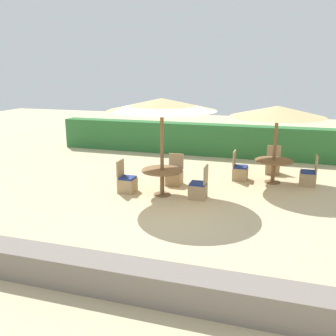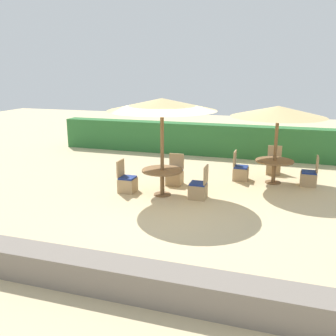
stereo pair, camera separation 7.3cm
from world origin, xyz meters
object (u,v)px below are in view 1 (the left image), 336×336
at_px(parasol_center, 162,105).
at_px(parasol_back_right, 278,112).
at_px(patio_chair_center_north, 174,176).
at_px(patio_chair_back_right_north, 273,166).
at_px(patio_chair_back_right_west, 240,172).
at_px(patio_chair_center_west, 127,183).
at_px(round_table_center, 162,175).
at_px(patio_chair_center_east, 199,189).
at_px(patio_chair_back_right_east, 308,177).
at_px(round_table_back_right, 274,164).

bearing_deg(parasol_center, parasol_back_right, 36.39).
xyz_separation_m(patio_chair_center_north, patio_chair_back_right_north, (2.84, 2.19, 0.00)).
relative_size(patio_chair_back_right_west, patio_chair_back_right_north, 1.00).
relative_size(patio_chair_center_west, patio_chair_back_right_north, 1.00).
distance_m(patio_chair_center_west, patio_chair_back_right_west, 3.69).
height_order(parasol_center, parasol_back_right, parasol_center).
bearing_deg(patio_chair_center_north, patio_chair_center_west, 44.90).
bearing_deg(parasol_back_right, patio_chair_center_north, -159.35).
bearing_deg(patio_chair_center_north, round_table_center, 87.65).
bearing_deg(patio_chair_back_right_north, patio_chair_center_north, 37.65).
xyz_separation_m(round_table_center, patio_chair_center_east, (1.03, 0.03, -0.33)).
distance_m(round_table_center, patio_chair_back_right_east, 4.54).
bearing_deg(patio_chair_center_west, patio_chair_back_right_north, 129.85).
bearing_deg(patio_chair_back_right_east, patio_chair_center_east, 126.24).
xyz_separation_m(patio_chair_center_north, patio_chair_back_right_east, (3.92, 1.11, 0.00)).
bearing_deg(round_table_back_right, patio_chair_back_right_east, 1.51).
height_order(parasol_center, patio_chair_back_right_north, parasol_center).
relative_size(patio_chair_center_north, patio_chair_back_right_west, 1.00).
distance_m(patio_chair_center_north, round_table_back_right, 3.09).
distance_m(round_table_center, patio_chair_center_east, 1.09).
height_order(patio_chair_center_north, patio_chair_center_west, same).
xyz_separation_m(patio_chair_center_west, patio_chair_back_right_north, (3.94, 3.29, 0.00)).
bearing_deg(patio_chair_back_right_north, parasol_center, 48.52).
xyz_separation_m(round_table_center, patio_chair_center_north, (0.04, 1.07, -0.33)).
xyz_separation_m(parasol_center, round_table_back_right, (2.92, 2.15, -1.94)).
height_order(patio_chair_center_east, patio_chair_back_right_north, same).
bearing_deg(patio_chair_center_west, patio_chair_back_right_east, 113.77).
xyz_separation_m(parasol_back_right, patio_chair_back_right_east, (1.04, 0.03, -1.95)).
height_order(round_table_center, patio_chair_center_west, patio_chair_center_west).
relative_size(patio_chair_center_west, round_table_back_right, 0.80).
xyz_separation_m(parasol_center, round_table_center, (0.00, 0.00, -1.93)).
relative_size(patio_chair_center_east, round_table_back_right, 0.80).
height_order(round_table_center, patio_chair_back_right_west, patio_chair_back_right_west).
distance_m(patio_chair_back_right_north, patio_chair_back_right_east, 1.53).
height_order(patio_chair_center_north, parasol_back_right, parasol_back_right).
relative_size(patio_chair_center_west, patio_chair_back_right_west, 1.00).
bearing_deg(round_table_back_right, patio_chair_center_east, -131.69).
distance_m(patio_chair_center_north, patio_chair_back_right_north, 3.58).
bearing_deg(patio_chair_center_north, parasol_center, 87.65).
bearing_deg(patio_chair_center_east, patio_chair_back_right_west, -21.84).
distance_m(round_table_back_right, patio_chair_back_right_east, 1.09).
bearing_deg(parasol_back_right, parasol_center, -143.61).
xyz_separation_m(patio_chair_center_east, parasol_back_right, (1.89, 2.12, 1.95)).
xyz_separation_m(parasol_center, parasol_back_right, (2.92, 2.15, -0.31)).
xyz_separation_m(patio_chair_center_west, patio_chair_back_right_west, (2.96, 2.21, 0.00)).
relative_size(parasol_center, round_table_center, 2.59).
height_order(parasol_back_right, round_table_back_right, parasol_back_right).
bearing_deg(patio_chair_back_right_north, patio_chair_center_east, 60.21).
height_order(parasol_back_right, patio_chair_back_right_east, parasol_back_right).
bearing_deg(patio_chair_back_right_west, patio_chair_center_east, -21.84).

